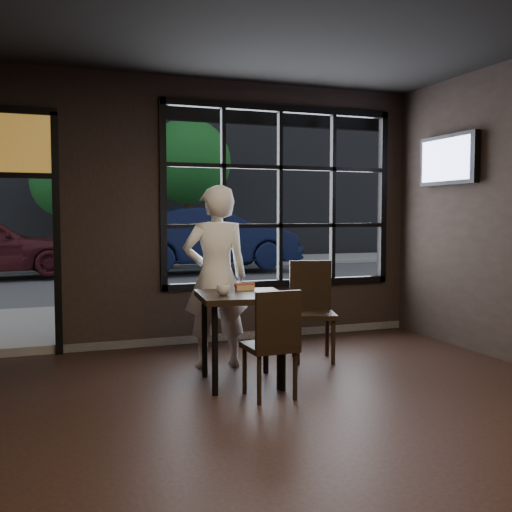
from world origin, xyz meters
name	(u,v)px	position (x,y,z in m)	size (l,w,h in m)	color
floor	(313,451)	(0.00, 0.00, -0.01)	(6.00, 7.00, 0.02)	black
window_frame	(280,197)	(1.20, 3.50, 1.80)	(3.06, 0.12, 2.28)	black
street_asphalt	(78,250)	(0.00, 24.00, -0.02)	(60.00, 41.00, 0.04)	#545456
building_across	(76,73)	(0.00, 23.00, 7.50)	(28.00, 12.00, 15.00)	#5B5956
cafe_table	(242,338)	(0.06, 1.65, 0.43)	(0.79, 0.79, 0.85)	black
chair_near	(269,343)	(0.15, 1.18, 0.47)	(0.41, 0.41, 0.94)	black
chair_window	(313,311)	(1.07, 2.23, 0.53)	(0.46, 0.46, 1.07)	black
man	(216,277)	(0.01, 2.33, 0.94)	(0.68, 0.45, 1.87)	white
hotdog	(245,287)	(0.16, 1.87, 0.88)	(0.20, 0.08, 0.06)	tan
cup	(223,290)	(-0.14, 1.59, 0.90)	(0.12, 0.12, 0.10)	silver
tv	(448,160)	(2.93, 2.43, 2.23)	(0.12, 1.02, 0.60)	black
navy_car	(207,239)	(2.57, 11.95, 0.92)	(1.73, 4.98, 1.64)	black
tree_left	(66,183)	(-0.86, 15.07, 2.51)	(2.08, 2.08, 3.56)	#332114
tree_right	(188,162)	(2.79, 14.90, 3.21)	(2.67, 2.67, 4.56)	#332114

